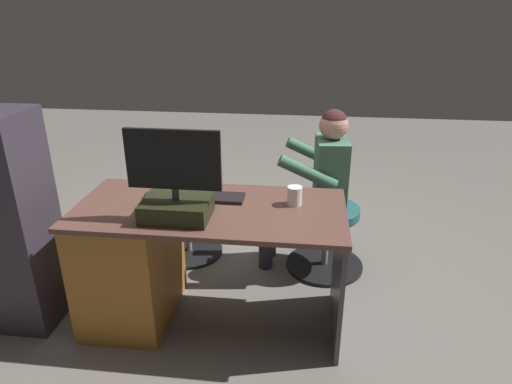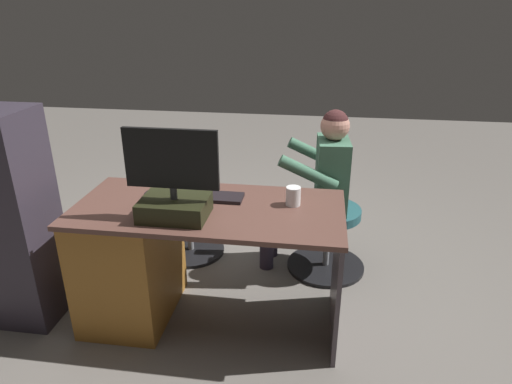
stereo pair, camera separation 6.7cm
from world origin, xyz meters
TOP-DOWN VIEW (x-y plane):
  - ground_plane at (0.00, 0.00)m, footprint 10.00×10.00m
  - desk at (0.39, 0.31)m, footprint 1.48×0.69m
  - monitor at (0.14, 0.46)m, footprint 0.48×0.26m
  - keyboard at (0.04, 0.20)m, footprint 0.42×0.14m
  - computer_mouse at (0.36, 0.23)m, footprint 0.06×0.10m
  - cup at (-0.46, 0.22)m, footprint 0.08×0.08m
  - tv_remote at (0.34, 0.31)m, footprint 0.06×0.15m
  - office_chair_teddy at (0.35, -0.42)m, footprint 0.50×0.50m
  - teddy_bear at (0.35, -0.44)m, footprint 0.25×0.26m
  - visitor_chair at (-0.67, -0.35)m, footprint 0.55×0.55m
  - person at (-0.57, -0.36)m, footprint 0.58×0.50m
  - equipment_rack at (1.13, 0.43)m, footprint 0.44×0.36m

SIDE VIEW (x-z plane):
  - ground_plane at x=0.00m, z-range 0.00..0.00m
  - visitor_chair at x=-0.67m, z-range 0.03..0.50m
  - office_chair_teddy at x=0.35m, z-range 0.05..0.52m
  - desk at x=0.39m, z-range 0.03..0.77m
  - teddy_bear at x=0.35m, z-range 0.45..0.81m
  - equipment_rack at x=1.13m, z-range 0.00..1.27m
  - person at x=-0.57m, z-range 0.10..1.25m
  - tv_remote at x=0.34m, z-range 0.74..0.76m
  - keyboard at x=0.04m, z-range 0.74..0.76m
  - computer_mouse at x=0.36m, z-range 0.74..0.78m
  - cup at x=-0.46m, z-range 0.74..0.85m
  - monitor at x=0.14m, z-range 0.64..1.11m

